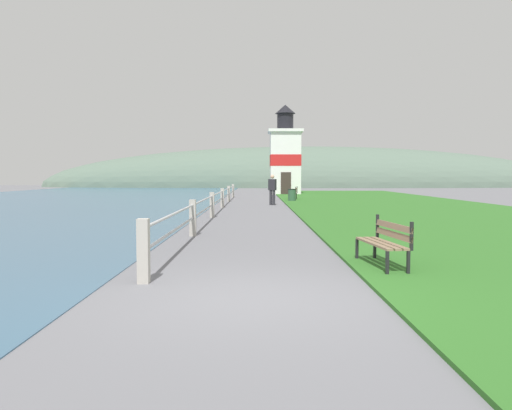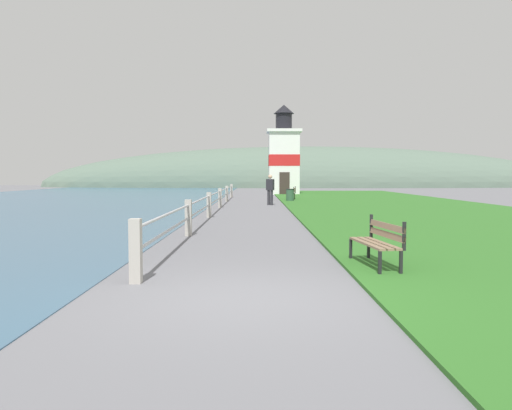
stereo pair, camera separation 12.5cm
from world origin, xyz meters
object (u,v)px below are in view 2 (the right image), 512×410
object	(u,v)px
park_bench_midway	(293,192)
trash_bin	(290,195)
park_bench_near	(379,240)
lighthouse	(284,157)
person_strolling	(271,189)

from	to	relation	value
park_bench_midway	trash_bin	bearing A→B (deg)	89.09
park_bench_near	park_bench_midway	bearing A→B (deg)	-97.37
park_bench_near	lighthouse	distance (m)	36.29
lighthouse	person_strolling	distance (m)	16.74
person_strolling	trash_bin	size ratio (longest dim) A/B	2.10
park_bench_midway	park_bench_near	bearing A→B (deg)	97.31
park_bench_midway	trash_bin	distance (m)	2.03
park_bench_near	trash_bin	bearing A→B (deg)	-96.66
park_bench_midway	person_strolling	xyz separation A→B (m)	(-1.72, -5.78, 0.42)
park_bench_near	lighthouse	bearing A→B (deg)	-97.14
park_bench_midway	lighthouse	xyz separation A→B (m)	(-0.03, 10.69, 2.85)
park_bench_midway	trash_bin	world-z (taller)	park_bench_midway
park_bench_near	person_strolling	size ratio (longest dim) A/B	0.96
park_bench_midway	person_strolling	size ratio (longest dim) A/B	1.06
park_bench_midway	trash_bin	xyz separation A→B (m)	(-0.31, -2.01, -0.12)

